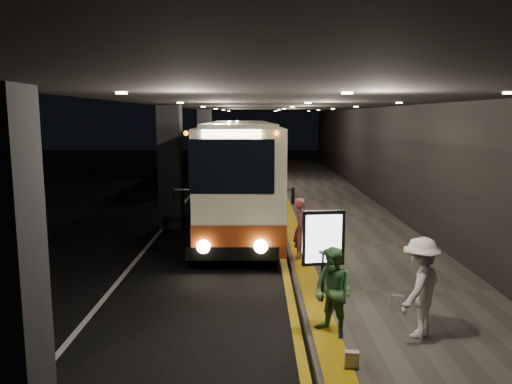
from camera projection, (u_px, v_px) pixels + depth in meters
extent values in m
plane|color=black|center=(201.00, 258.00, 14.30)|extent=(90.00, 90.00, 0.00)
cube|color=silver|center=(169.00, 221.00, 19.25)|extent=(0.12, 50.00, 0.01)
cube|color=gold|center=(276.00, 221.00, 19.24)|extent=(0.18, 50.00, 0.01)
cube|color=#514C44|center=(338.00, 219.00, 19.23)|extent=(4.50, 50.00, 0.15)
cube|color=gold|center=(289.00, 217.00, 19.22)|extent=(0.50, 50.00, 0.01)
cube|color=black|center=(400.00, 143.00, 18.78)|extent=(0.10, 50.00, 6.00)
cube|color=black|center=(3.00, 268.00, 6.07)|extent=(0.80, 0.80, 4.40)
cube|color=black|center=(171.00, 167.00, 17.93)|extent=(0.80, 0.80, 4.40)
cube|color=black|center=(205.00, 147.00, 29.79)|extent=(0.80, 0.80, 4.40)
cube|color=black|center=(281.00, 100.00, 18.55)|extent=(9.00, 50.00, 0.40)
cube|color=beige|center=(240.00, 170.00, 18.32)|extent=(2.78, 11.76, 3.31)
cube|color=maroon|center=(240.00, 203.00, 18.50)|extent=(2.80, 11.78, 0.88)
cube|color=black|center=(232.00, 167.00, 12.40)|extent=(2.14, 0.12, 1.36)
cube|color=black|center=(232.00, 253.00, 12.82)|extent=(2.39, 0.32, 0.34)
cylinder|color=black|center=(199.00, 236.00, 14.89)|extent=(0.27, 0.97, 0.97)
cylinder|color=black|center=(272.00, 236.00, 14.89)|extent=(0.27, 0.97, 0.97)
cylinder|color=black|center=(218.00, 195.00, 22.41)|extent=(0.27, 0.97, 0.97)
cylinder|color=black|center=(267.00, 195.00, 22.40)|extent=(0.27, 0.97, 0.97)
sphere|color=#FFEAA5|center=(203.00, 247.00, 12.70)|extent=(0.35, 0.35, 0.35)
sphere|color=#FFEAA5|center=(261.00, 247.00, 12.70)|extent=(0.35, 0.35, 0.35)
cube|color=#FFF2BF|center=(231.00, 134.00, 12.27)|extent=(1.46, 0.09, 0.21)
cube|color=beige|center=(247.00, 149.00, 32.24)|extent=(2.71, 10.93, 3.07)
cube|color=maroon|center=(247.00, 166.00, 32.41)|extent=(2.73, 10.95, 0.81)
cube|color=black|center=(245.00, 143.00, 26.75)|extent=(1.99, 0.14, 1.26)
cube|color=black|center=(245.00, 181.00, 27.14)|extent=(2.22, 0.34, 0.32)
cylinder|color=black|center=(228.00, 178.00, 29.07)|extent=(0.25, 0.90, 0.90)
cylinder|color=black|center=(263.00, 178.00, 29.06)|extent=(0.25, 0.90, 0.90)
cylinder|color=black|center=(234.00, 166.00, 36.03)|extent=(0.25, 0.90, 0.90)
cylinder|color=black|center=(262.00, 166.00, 36.03)|extent=(0.25, 0.90, 0.90)
imported|color=#A44C5E|center=(301.00, 228.00, 13.73)|extent=(0.55, 0.69, 1.66)
imported|color=#478149|center=(333.00, 292.00, 8.81)|extent=(0.87, 0.90, 1.59)
imported|color=silver|center=(420.00, 287.00, 8.74)|extent=(1.17, 1.23, 1.80)
cube|color=black|center=(398.00, 303.00, 10.04)|extent=(0.28, 0.18, 0.31)
cube|color=silver|center=(352.00, 360.00, 7.73)|extent=(0.22, 0.14, 0.27)
cylinder|color=black|center=(322.00, 282.00, 10.62)|extent=(0.08, 0.08, 0.75)
cube|color=black|center=(323.00, 238.00, 10.48)|extent=(0.91, 0.23, 1.18)
cube|color=white|center=(324.00, 239.00, 10.42)|extent=(0.76, 0.13, 1.02)
cylinder|color=black|center=(323.00, 277.00, 10.42)|extent=(0.05, 0.05, 1.08)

